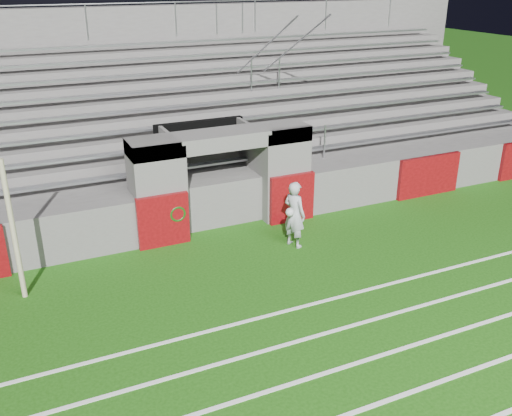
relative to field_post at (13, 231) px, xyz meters
name	(u,v)px	position (x,y,z in m)	size (l,w,h in m)	color
ground	(282,284)	(5.19, -1.83, -1.53)	(90.00, 90.00, 0.00)	#17480C
field_post	(13,231)	(0.00, 0.00, 0.00)	(0.11, 0.11, 3.06)	tan
stadium_structure	(172,132)	(5.19, 6.14, -0.04)	(26.00, 8.48, 5.42)	#555351
goalkeeper_with_ball	(294,214)	(6.33, -0.25, -0.68)	(0.67, 0.73, 1.70)	#A0A4AA
hose_coil	(177,214)	(3.76, 1.11, -0.73)	(0.52, 0.14, 0.52)	#0D4212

